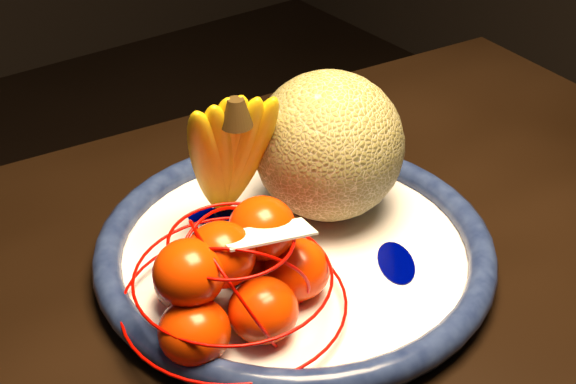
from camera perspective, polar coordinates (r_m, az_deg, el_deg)
fruit_bowl at (r=0.72m, az=0.47°, el=-4.08°), size 0.35×0.35×0.03m
cantaloupe at (r=0.73m, az=2.90°, el=3.30°), size 0.14×0.14×0.14m
banana_bunch at (r=0.70m, az=-4.32°, el=2.82°), size 0.10×0.10×0.16m
mandarin_bag at (r=0.63m, az=-3.90°, el=-5.95°), size 0.19×0.19×0.11m
price_tag at (r=0.60m, az=-1.46°, el=-3.01°), size 0.08×0.04×0.01m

